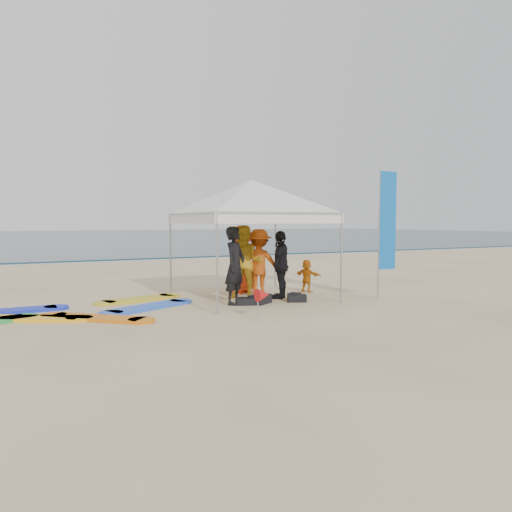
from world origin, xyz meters
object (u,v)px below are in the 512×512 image
object	(u,v)px
person_orange_a	(259,263)
canopy_tent	(251,180)
surfboard_spread	(73,312)
marker_pennant	(263,295)
feather_flag	(387,222)
person_seated	(307,276)
person_yellow	(245,262)
person_black_a	(235,266)
person_black_b	(281,265)
person_orange_b	(243,259)

from	to	relation	value
person_orange_a	canopy_tent	world-z (taller)	canopy_tent
surfboard_spread	marker_pennant	bearing A→B (deg)	-35.13
feather_flag	marker_pennant	xyz separation A→B (m)	(-4.08, -0.91, -1.49)
person_seated	surfboard_spread	world-z (taller)	person_seated
person_yellow	person_black_a	bearing A→B (deg)	-97.97
person_black_a	canopy_tent	bearing A→B (deg)	0.88
person_yellow	person_orange_a	bearing A→B (deg)	50.21
person_black_b	canopy_tent	distance (m)	2.32
canopy_tent	marker_pennant	xyz separation A→B (m)	(-1.01, -2.56, -2.57)
person_yellow	marker_pennant	world-z (taller)	person_yellow
person_black_a	marker_pennant	size ratio (longest dim) A/B	2.96
person_black_a	feather_flag	distance (m)	4.10
canopy_tent	person_black_a	bearing A→B (deg)	-139.63
canopy_tent	feather_flag	bearing A→B (deg)	-28.14
person_black_a	surfboard_spread	world-z (taller)	person_black_a
person_black_a	surfboard_spread	distance (m)	3.81
person_orange_b	marker_pennant	size ratio (longest dim) A/B	2.99
person_orange_a	person_seated	bearing A→B (deg)	-136.75
person_seated	marker_pennant	bearing A→B (deg)	115.23
marker_pennant	person_orange_b	bearing A→B (deg)	70.78
person_seated	surfboard_spread	xyz separation A→B (m)	(-6.36, -0.48, -0.43)
canopy_tent	surfboard_spread	bearing A→B (deg)	-178.06
person_black_a	person_orange_b	world-z (taller)	person_orange_b
person_seated	marker_pennant	size ratio (longest dim) A/B	1.46
person_black_b	marker_pennant	distance (m)	2.82
person_yellow	marker_pennant	xyz separation A→B (m)	(-0.81, -2.51, -0.46)
person_black_b	person_orange_b	world-z (taller)	person_orange_b
person_orange_b	marker_pennant	distance (m)	3.82
person_seated	surfboard_spread	size ratio (longest dim) A/B	0.18
person_orange_a	surfboard_spread	distance (m)	4.78
feather_flag	person_orange_a	bearing A→B (deg)	148.65
person_yellow	person_seated	size ratio (longest dim) A/B	2.05
canopy_tent	surfboard_spread	xyz separation A→B (m)	(-4.43, -0.15, -3.03)
person_yellow	person_orange_b	bearing A→B (deg)	103.70
person_black_a	person_orange_b	bearing A→B (deg)	19.62
person_yellow	surfboard_spread	distance (m)	4.34
person_orange_a	marker_pennant	size ratio (longest dim) A/B	2.83
canopy_tent	person_black_b	bearing A→B (deg)	-26.33
person_black_a	person_black_b	xyz separation A→B (m)	(1.45, 0.30, -0.06)
person_orange_a	marker_pennant	bearing A→B (deg)	98.57
person_yellow	person_orange_b	size ratio (longest dim) A/B	1.00
person_black_b	person_orange_a	bearing A→B (deg)	-88.64
person_black_a	person_orange_a	size ratio (longest dim) A/B	1.04
person_black_a	marker_pennant	bearing A→B (deg)	-136.90
person_orange_b	canopy_tent	bearing A→B (deg)	49.51
person_yellow	canopy_tent	distance (m)	2.12
person_black_a	person_yellow	xyz separation A→B (m)	(0.57, 0.59, 0.01)
person_black_b	person_orange_b	size ratio (longest dim) A/B	0.93
person_black_b	surfboard_spread	size ratio (longest dim) A/B	0.34
marker_pennant	surfboard_spread	world-z (taller)	marker_pennant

